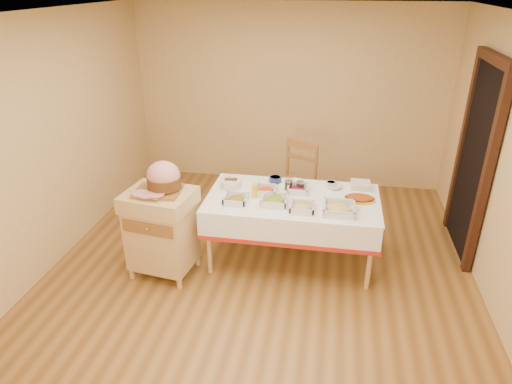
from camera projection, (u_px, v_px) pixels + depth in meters
room_shell at (260, 158)px, 4.38m from camera, size 5.00×5.00×5.00m
doorway at (476, 158)px, 4.91m from camera, size 0.09×1.10×2.20m
dining_table at (292, 211)px, 4.90m from camera, size 1.82×1.02×0.76m
butcher_cart at (162, 228)px, 4.69m from camera, size 0.73×0.64×0.94m
dining_chair at (295, 182)px, 5.73m from camera, size 0.61×0.60×1.04m
ham_on_board at (163, 179)px, 4.49m from camera, size 0.47×0.45×0.31m
serving_dish_a at (236, 199)px, 4.71m from camera, size 0.24×0.24×0.10m
serving_dish_b at (275, 201)px, 4.68m from camera, size 0.27×0.27×0.11m
serving_dish_c at (302, 207)px, 4.55m from camera, size 0.24×0.24×0.10m
serving_dish_d at (339, 208)px, 4.51m from camera, size 0.31×0.31×0.12m
serving_dish_e at (266, 191)px, 4.90m from camera, size 0.24×0.23×0.11m
serving_dish_f at (298, 189)px, 4.94m from camera, size 0.23×0.22×0.11m
small_bowl_left at (230, 180)px, 5.17m from camera, size 0.13×0.13×0.06m
small_bowl_mid at (275, 179)px, 5.19m from camera, size 0.14×0.14×0.06m
small_bowl_right at (331, 184)px, 5.07m from camera, size 0.11×0.11×0.06m
bowl_white_imported at (297, 182)px, 5.16m from camera, size 0.16×0.16×0.04m
bowl_small_imported at (335, 186)px, 5.02m from camera, size 0.18×0.18×0.05m
preserve_jar_left at (288, 185)px, 4.99m from camera, size 0.09×0.09×0.11m
preserve_jar_right at (300, 187)px, 4.96m from camera, size 0.09×0.09×0.11m
mustard_bottle at (255, 191)px, 4.79m from camera, size 0.06×0.06×0.18m
bread_basket at (231, 184)px, 5.05m from camera, size 0.23×0.23×0.10m
plate_stack at (360, 185)px, 5.04m from camera, size 0.21×0.21×0.06m
brass_platter at (360, 199)px, 4.76m from camera, size 0.31×0.23×0.04m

